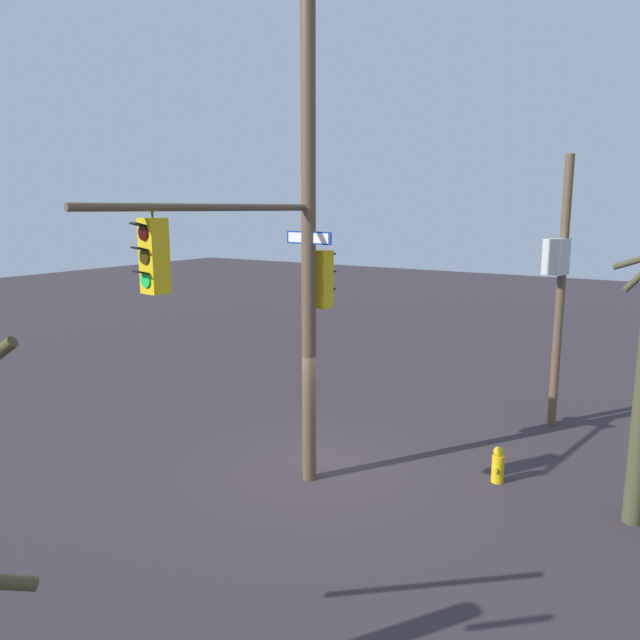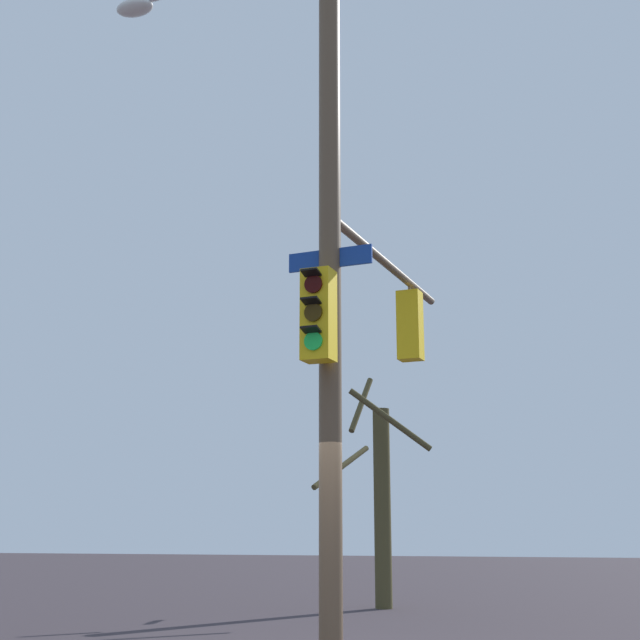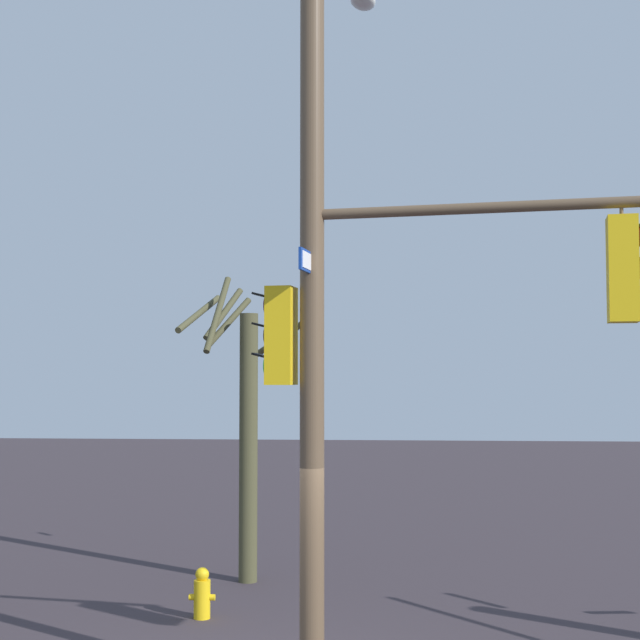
# 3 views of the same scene
# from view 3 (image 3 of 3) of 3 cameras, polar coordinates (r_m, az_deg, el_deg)

# --- Properties ---
(main_signal_pole_assembly) EXTENTS (5.22, 4.18, 9.54)m
(main_signal_pole_assembly) POSITION_cam_3_polar(r_m,az_deg,el_deg) (10.43, 2.25, 4.63)
(main_signal_pole_assembly) COLOR brown
(main_signal_pole_assembly) RESTS_ON ground
(fire_hydrant) EXTENTS (0.38, 0.24, 0.73)m
(fire_hydrant) POSITION_cam_3_polar(r_m,az_deg,el_deg) (14.07, -7.28, -16.42)
(fire_hydrant) COLOR yellow
(fire_hydrant) RESTS_ON ground
(bare_tree_across_street) EXTENTS (2.41, 2.06, 5.29)m
(bare_tree_across_street) POSITION_cam_3_polar(r_m,az_deg,el_deg) (16.11, -4.63, -6.34)
(bare_tree_across_street) COLOR #45432B
(bare_tree_across_street) RESTS_ON ground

